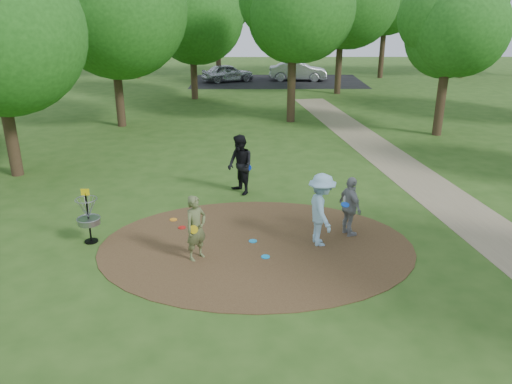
{
  "coord_description": "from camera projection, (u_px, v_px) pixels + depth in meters",
  "views": [
    {
      "loc": [
        -0.1,
        -11.96,
        6.1
      ],
      "look_at": [
        0.0,
        1.2,
        1.1
      ],
      "focal_mm": 35.0,
      "sensor_mm": 36.0,
      "label": 1
    }
  ],
  "objects": [
    {
      "name": "disc_ground_red",
      "position": [
        182.0,
        228.0,
        14.4
      ],
      "size": [
        0.22,
        0.22,
        0.02
      ],
      "primitive_type": "cylinder",
      "color": "red",
      "rests_on": "dirt_clearing"
    },
    {
      "name": "footpath",
      "position": [
        468.0,
        216.0,
        15.26
      ],
      "size": [
        7.55,
        39.89,
        0.01
      ],
      "primitive_type": "cube",
      "rotation": [
        0.0,
        0.0,
        0.14
      ],
      "color": "#8C7A5B",
      "rests_on": "ground"
    },
    {
      "name": "tree_ring",
      "position": [
        295.0,
        23.0,
        20.51
      ],
      "size": [
        37.3,
        46.16,
        9.54
      ],
      "color": "#332316",
      "rests_on": "ground"
    },
    {
      "name": "player_throwing_with_disc",
      "position": [
        321.0,
        210.0,
        13.13
      ],
      "size": [
        1.21,
        1.38,
        1.99
      ],
      "color": "#9AC7E6",
      "rests_on": "ground"
    },
    {
      "name": "player_waiting_with_disc",
      "position": [
        350.0,
        207.0,
        13.7
      ],
      "size": [
        0.75,
        1.09,
        1.71
      ],
      "color": "#939396",
      "rests_on": "ground"
    },
    {
      "name": "player_observer_with_disc",
      "position": [
        196.0,
        228.0,
        12.41
      ],
      "size": [
        0.72,
        0.73,
        1.7
      ],
      "color": "#5C673B",
      "rests_on": "ground"
    },
    {
      "name": "ground",
      "position": [
        256.0,
        246.0,
        13.35
      ],
      "size": [
        100.0,
        100.0,
        0.0
      ],
      "primitive_type": "plane",
      "color": "#2D5119",
      "rests_on": "ground"
    },
    {
      "name": "car_left",
      "position": [
        228.0,
        73.0,
        40.93
      ],
      "size": [
        4.53,
        3.11,
        1.43
      ],
      "primitive_type": "imported",
      "rotation": [
        0.0,
        0.0,
        1.95
      ],
      "color": "#AEB0B6",
      "rests_on": "ground"
    },
    {
      "name": "disc_golf_basket",
      "position": [
        88.0,
        212.0,
        13.29
      ],
      "size": [
        0.63,
        0.63,
        1.54
      ],
      "color": "black",
      "rests_on": "ground"
    },
    {
      "name": "dirt_clearing",
      "position": [
        256.0,
        246.0,
        13.35
      ],
      "size": [
        8.4,
        8.4,
        0.02
      ],
      "primitive_type": "cylinder",
      "color": "#47301C",
      "rests_on": "ground"
    },
    {
      "name": "disc_ground_blue",
      "position": [
        266.0,
        257.0,
        12.74
      ],
      "size": [
        0.22,
        0.22,
        0.02
      ],
      "primitive_type": "cylinder",
      "color": "#0D9DEA",
      "rests_on": "dirt_clearing"
    },
    {
      "name": "car_right",
      "position": [
        298.0,
        71.0,
        41.46
      ],
      "size": [
        4.88,
        2.05,
        1.57
      ],
      "primitive_type": "imported",
      "rotation": [
        0.0,
        0.0,
        1.49
      ],
      "color": "#A7A8AE",
      "rests_on": "ground"
    },
    {
      "name": "disc_ground_cyan",
      "position": [
        253.0,
        241.0,
        13.58
      ],
      "size": [
        0.22,
        0.22,
        0.02
      ],
      "primitive_type": "cylinder",
      "color": "#1B97DA",
      "rests_on": "dirt_clearing"
    },
    {
      "name": "player_walking_with_disc",
      "position": [
        240.0,
        165.0,
        16.71
      ],
      "size": [
        1.17,
        1.24,
        2.03
      ],
      "color": "black",
      "rests_on": "ground"
    },
    {
      "name": "disc_ground_orange",
      "position": [
        173.0,
        220.0,
        14.92
      ],
      "size": [
        0.22,
        0.22,
        0.02
      ],
      "primitive_type": "cylinder",
      "color": "orange",
      "rests_on": "dirt_clearing"
    },
    {
      "name": "parking_lot",
      "position": [
        278.0,
        81.0,
        41.41
      ],
      "size": [
        14.0,
        8.0,
        0.01
      ],
      "primitive_type": "cube",
      "color": "black",
      "rests_on": "ground"
    }
  ]
}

